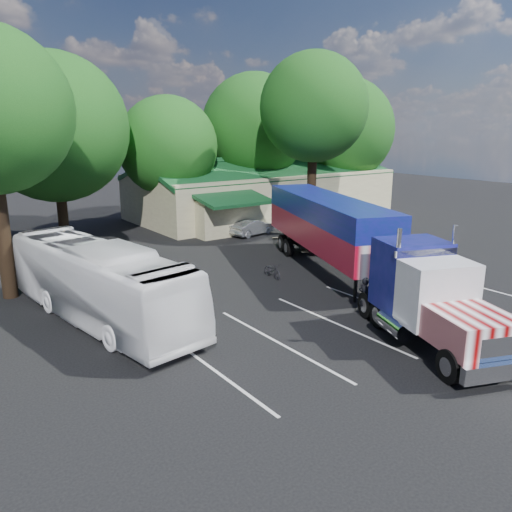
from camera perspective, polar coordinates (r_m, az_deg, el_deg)
ground at (r=25.86m, az=-0.10°, el=-3.73°), size 120.00×120.00×0.00m
event_hall at (r=47.42m, az=0.70°, el=7.40°), size 24.20×14.12×5.55m
tree_row_c at (r=37.29m, az=-22.06°, el=13.41°), size 10.00×10.00×13.05m
tree_row_d at (r=41.70m, az=-10.05°, el=12.24°), size 8.00×8.00×10.60m
tree_row_e at (r=46.76m, az=-0.17°, el=14.52°), size 9.60×9.60×12.90m
tree_row_f at (r=52.40m, az=9.81°, el=14.00°), size 10.40×10.40×13.00m
tree_near_right at (r=38.46m, az=6.61°, el=16.47°), size 8.00×8.00×13.50m
semi_truck at (r=26.43m, az=10.30°, el=2.10°), size 10.25×20.73×4.46m
woman at (r=22.39m, az=12.37°, el=-4.59°), size 0.51×0.71×1.80m
bicycle at (r=27.60m, az=1.89°, el=-1.64°), size 0.72×1.65×0.84m
tour_bus at (r=22.34m, az=-17.55°, el=-2.85°), size 4.60×12.43×3.38m
silver_sedan at (r=38.41m, az=-0.37°, el=3.31°), size 3.99×2.03×1.25m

